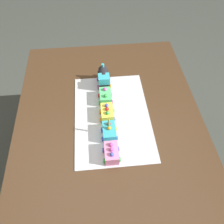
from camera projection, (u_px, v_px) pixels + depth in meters
ground_plane at (111, 179)px, 1.77m from camera, size 8.00×8.00×0.00m
dining_table at (110, 137)px, 1.27m from camera, size 1.40×1.00×0.74m
cake_board at (112, 116)px, 1.22m from camera, size 0.60×0.40×0.00m
cake_locomotive at (104, 78)px, 1.33m from camera, size 0.14×0.08×0.12m
cake_car_caboose_mint_green at (105, 97)px, 1.27m from camera, size 0.10×0.08×0.07m
cake_car_hopper_lemon at (107, 113)px, 1.20m from camera, size 0.10×0.08×0.07m
cake_car_flatbed_turquoise at (109, 132)px, 1.12m from camera, size 0.10×0.08×0.07m
cake_car_tanker_bubblegum at (111, 153)px, 1.05m from camera, size 0.10×0.08×0.07m
birthday_candle at (109, 122)px, 1.07m from camera, size 0.01×0.01×0.07m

